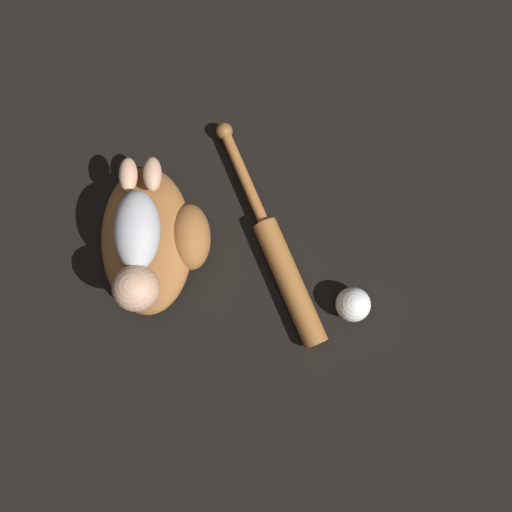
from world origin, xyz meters
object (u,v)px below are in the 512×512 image
Objects in this scene: baseball_bat at (280,259)px; baby_figure at (137,244)px; baseball at (353,304)px; baseball_glove at (154,239)px.

baby_figure is at bearing -84.76° from baseball_bat.
baseball reaches higher than baseball_bat.
baby_figure is at bearing -19.70° from baseball_glove.
baseball_glove is 4.79× the size of baseball.
baby_figure is 4.36× the size of baseball.
baseball_bat is (-0.03, 0.30, -0.12)m from baby_figure.
baby_figure is (0.03, -0.01, 0.09)m from baseball_glove.
baby_figure is 0.33m from baseball_bat.
baseball_bat is (0.00, 0.29, -0.02)m from baseball_glove.
baseball_bat is at bearing 89.06° from baseball_glove.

